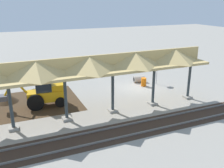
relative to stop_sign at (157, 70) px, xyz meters
The scene contains 9 objects.
ground_plane 3.04m from the stop_sign, ahead, with size 120.00×120.00×0.00m, color gray.
dirt_work_zone 13.93m from the stop_sign, ahead, with size 9.25×7.00×0.01m, color #42301E.
platform_canopy 12.49m from the stop_sign, 23.12° to the left, with size 24.48×3.20×4.90m.
rail_tracks 8.79m from the stop_sign, 72.86° to the left, with size 60.00×2.58×0.15m.
stop_sign is the anchor object (origin of this frame).
backhoe 12.44m from the stop_sign, ahead, with size 5.38×1.91×2.82m.
dirt_mound 15.57m from the stop_sign, ahead, with size 4.22×4.22×1.72m, color #42301E.
concrete_pipe 2.33m from the stop_sign, 41.29° to the right, with size 1.34×0.95×0.74m.
traffic_barrel 2.04m from the stop_sign, ahead, with size 0.56×0.56×0.90m, color orange.
Camera 1 is at (12.40, 22.01, 8.76)m, focal length 40.00 mm.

